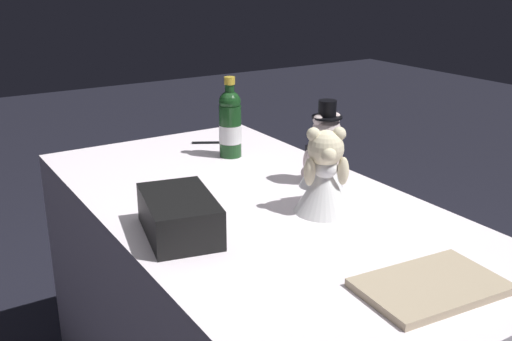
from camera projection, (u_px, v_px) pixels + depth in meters
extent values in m
cube|color=white|center=(256.00, 320.00, 1.87)|extent=(1.63, 0.86, 0.80)
ellipsoid|color=silver|center=(325.00, 163.00, 1.87)|extent=(0.11, 0.10, 0.14)
cube|color=black|center=(320.00, 160.00, 1.90)|extent=(0.05, 0.09, 0.10)
sphere|color=silver|center=(327.00, 130.00, 1.84)|extent=(0.09, 0.09, 0.09)
sphere|color=silver|center=(320.00, 129.00, 1.87)|extent=(0.04, 0.04, 0.04)
sphere|color=silver|center=(336.00, 118.00, 1.84)|extent=(0.03, 0.03, 0.03)
sphere|color=silver|center=(318.00, 120.00, 1.81)|extent=(0.03, 0.03, 0.03)
ellipsoid|color=silver|center=(338.00, 156.00, 1.90)|extent=(0.03, 0.03, 0.07)
ellipsoid|color=silver|center=(308.00, 161.00, 1.86)|extent=(0.03, 0.03, 0.07)
sphere|color=silver|center=(323.00, 170.00, 1.95)|extent=(0.04, 0.04, 0.04)
sphere|color=silver|center=(308.00, 173.00, 1.92)|extent=(0.04, 0.04, 0.04)
cylinder|color=black|center=(327.00, 117.00, 1.82)|extent=(0.09, 0.09, 0.01)
cylinder|color=black|center=(327.00, 108.00, 1.82)|extent=(0.06, 0.06, 0.05)
cone|color=white|center=(324.00, 187.00, 1.65)|extent=(0.17, 0.17, 0.14)
ellipsoid|color=white|center=(325.00, 167.00, 1.63)|extent=(0.08, 0.07, 0.06)
sphere|color=beige|center=(326.00, 148.00, 1.62)|extent=(0.10, 0.10, 0.10)
sphere|color=beige|center=(329.00, 155.00, 1.58)|extent=(0.04, 0.04, 0.04)
sphere|color=beige|center=(313.00, 134.00, 1.60)|extent=(0.04, 0.04, 0.04)
sphere|color=beige|center=(339.00, 134.00, 1.61)|extent=(0.04, 0.04, 0.04)
ellipsoid|color=beige|center=(310.00, 172.00, 1.61)|extent=(0.03, 0.03, 0.08)
ellipsoid|color=beige|center=(343.00, 171.00, 1.62)|extent=(0.03, 0.03, 0.08)
cone|color=white|center=(321.00, 163.00, 1.69)|extent=(0.18, 0.18, 0.15)
cylinder|color=#173D1A|center=(230.00, 131.00, 2.13)|extent=(0.08, 0.08, 0.19)
sphere|color=#173D1A|center=(230.00, 102.00, 2.10)|extent=(0.08, 0.08, 0.08)
cylinder|color=#173D1A|center=(230.00, 89.00, 2.08)|extent=(0.03, 0.03, 0.07)
cylinder|color=gold|center=(230.00, 81.00, 2.07)|extent=(0.04, 0.04, 0.03)
cylinder|color=silver|center=(230.00, 134.00, 2.14)|extent=(0.08, 0.08, 0.07)
cylinder|color=black|center=(207.00, 143.00, 2.31)|extent=(0.07, 0.11, 0.01)
cone|color=silver|center=(192.00, 143.00, 2.31)|extent=(0.01, 0.02, 0.01)
cube|color=black|center=(179.00, 215.00, 1.52)|extent=(0.30, 0.22, 0.10)
cube|color=#B7B7BF|center=(204.00, 207.00, 1.57)|extent=(0.03, 0.01, 0.03)
cube|color=tan|center=(431.00, 286.00, 1.27)|extent=(0.22, 0.32, 0.02)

